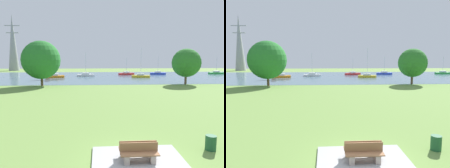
# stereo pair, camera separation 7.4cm
# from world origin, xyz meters

# --- Properties ---
(ground_plane) EXTENTS (160.00, 160.00, 0.00)m
(ground_plane) POSITION_xyz_m (0.00, 22.00, 0.00)
(ground_plane) COLOR olive
(concrete_pad) EXTENTS (4.40, 3.20, 0.10)m
(concrete_pad) POSITION_xyz_m (0.00, 0.00, 0.05)
(concrete_pad) COLOR #9F9F9F
(concrete_pad) RESTS_ON ground
(bench_facing_water) EXTENTS (1.80, 0.48, 0.89)m
(bench_facing_water) POSITION_xyz_m (0.00, 0.27, 0.47)
(bench_facing_water) COLOR #AB978D
(bench_facing_water) RESTS_ON concrete_pad
(bench_facing_inland) EXTENTS (1.80, 0.48, 0.89)m
(bench_facing_inland) POSITION_xyz_m (0.00, -0.27, 0.47)
(bench_facing_inland) COLOR #AB978D
(bench_facing_inland) RESTS_ON concrete_pad
(litter_bin) EXTENTS (0.56, 0.56, 0.80)m
(litter_bin) POSITION_xyz_m (4.12, 1.02, 0.40)
(litter_bin) COLOR #1E512D
(litter_bin) RESTS_ON ground
(water_surface) EXTENTS (140.00, 40.00, 0.02)m
(water_surface) POSITION_xyz_m (0.00, 50.00, 0.01)
(water_surface) COLOR slate
(water_surface) RESTS_ON ground
(sailboat_green) EXTENTS (4.88, 1.77, 5.81)m
(sailboat_green) POSITION_xyz_m (36.99, 57.00, 0.45)
(sailboat_green) COLOR green
(sailboat_green) RESTS_ON water_surface
(sailboat_white) EXTENTS (5.01, 2.49, 6.71)m
(sailboat_white) POSITION_xyz_m (-5.48, 50.19, 0.46)
(sailboat_white) COLOR white
(sailboat_white) RESTS_ON water_surface
(sailboat_blue) EXTENTS (4.91, 1.92, 5.82)m
(sailboat_blue) POSITION_xyz_m (17.16, 56.19, 0.45)
(sailboat_blue) COLOR blue
(sailboat_blue) RESTS_ON water_surface
(sailboat_red) EXTENTS (5.02, 2.67, 5.54)m
(sailboat_red) POSITION_xyz_m (6.83, 55.12, 0.45)
(sailboat_red) COLOR red
(sailboat_red) RESTS_ON water_surface
(sailboat_yellow) EXTENTS (4.96, 2.16, 7.78)m
(sailboat_yellow) POSITION_xyz_m (9.46, 45.66, 0.47)
(sailboat_yellow) COLOR yellow
(sailboat_yellow) RESTS_ON water_surface
(sailboat_orange) EXTENTS (4.99, 2.33, 6.32)m
(sailboat_orange) POSITION_xyz_m (-13.31, 46.29, 0.46)
(sailboat_orange) COLOR orange
(sailboat_orange) RESTS_ON water_surface
(tree_mid_shore) EXTENTS (6.94, 6.94, 8.20)m
(tree_mid_shore) POSITION_xyz_m (-12.24, 29.36, 4.73)
(tree_mid_shore) COLOR brown
(tree_mid_shore) RESTS_ON ground
(tree_west_far) EXTENTS (5.55, 5.55, 6.94)m
(tree_west_far) POSITION_xyz_m (15.26, 30.42, 4.15)
(tree_west_far) COLOR brown
(tree_west_far) RESTS_ON ground
(electricity_pylon) EXTENTS (6.40, 4.40, 23.77)m
(electricity_pylon) POSITION_xyz_m (-38.14, 83.18, 11.90)
(electricity_pylon) COLOR gray
(electricity_pylon) RESTS_ON ground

